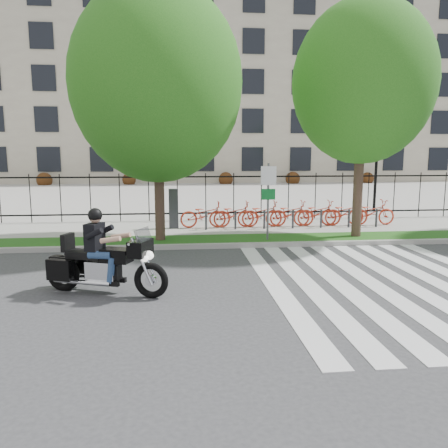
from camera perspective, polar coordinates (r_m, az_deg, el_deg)
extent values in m
plane|color=#333336|center=(9.75, -6.20, -8.37)|extent=(120.00, 120.00, 0.00)
cube|color=#98978F|center=(13.71, -6.11, -2.97)|extent=(60.00, 0.20, 0.15)
cube|color=#195314|center=(14.54, -6.10, -2.28)|extent=(60.00, 1.50, 0.15)
cube|color=#ACAAA1|center=(17.00, -6.06, -0.64)|extent=(60.00, 3.50, 0.15)
cube|color=#ACAAA1|center=(34.43, -5.97, 4.18)|extent=(80.00, 34.00, 0.10)
cube|color=#A29682|center=(54.78, -6.11, 16.38)|extent=(60.00, 20.00, 20.00)
cylinder|color=black|center=(23.52, 19.22, 6.29)|extent=(0.14, 0.14, 4.00)
cylinder|color=black|center=(23.52, 19.46, 10.91)|extent=(0.06, 0.70, 0.70)
sphere|color=white|center=(23.38, 18.68, 11.21)|extent=(0.36, 0.36, 0.36)
sphere|color=white|center=(23.67, 20.25, 11.10)|extent=(0.36, 0.36, 0.36)
cylinder|color=#33231B|center=(14.32, -8.45, 4.58)|extent=(0.32, 0.32, 3.35)
ellipsoid|color=#195C15|center=(14.45, -8.76, 17.70)|extent=(5.37, 5.37, 6.18)
cylinder|color=#33231B|center=(15.51, 17.13, 5.30)|extent=(0.32, 0.32, 3.72)
ellipsoid|color=#195C15|center=(15.66, 17.70, 17.23)|extent=(4.62, 4.62, 5.31)
cube|color=#2D2D33|center=(16.64, -6.60, 2.01)|extent=(0.35, 0.25, 1.50)
imported|color=red|center=(16.69, -2.46, 1.23)|extent=(1.92, 0.67, 1.01)
cylinder|color=#2D2D33|center=(16.22, -2.36, 0.46)|extent=(0.08, 0.08, 0.70)
imported|color=red|center=(16.79, 1.29, 1.28)|extent=(1.92, 0.67, 1.01)
cylinder|color=#2D2D33|center=(16.32, 1.50, 0.52)|extent=(0.08, 0.08, 0.70)
imported|color=red|center=(16.96, 4.98, 1.33)|extent=(1.92, 0.67, 1.01)
cylinder|color=#2D2D33|center=(16.50, 5.29, 0.57)|extent=(0.08, 0.08, 0.70)
imported|color=red|center=(17.20, 8.58, 1.37)|extent=(1.92, 0.67, 1.01)
cylinder|color=#2D2D33|center=(16.74, 8.99, 0.62)|extent=(0.08, 0.08, 0.70)
imported|color=red|center=(17.50, 12.07, 1.40)|extent=(1.92, 0.67, 1.01)
cylinder|color=#2D2D33|center=(17.05, 12.57, 0.67)|extent=(0.08, 0.08, 0.70)
imported|color=red|center=(17.87, 15.43, 1.43)|extent=(1.92, 0.67, 1.01)
cylinder|color=#2D2D33|center=(17.43, 16.00, 0.71)|extent=(0.08, 0.08, 0.70)
imported|color=red|center=(18.30, 18.65, 1.45)|extent=(1.92, 0.67, 1.01)
cylinder|color=#2D2D33|center=(17.87, 19.28, 0.75)|extent=(0.08, 0.08, 0.70)
cylinder|color=#59595B|center=(14.28, 5.76, 2.90)|extent=(0.07, 0.07, 2.50)
cube|color=white|center=(14.18, 5.85, 6.30)|extent=(0.50, 0.03, 0.60)
cube|color=#0C6626|center=(14.22, 5.81, 3.89)|extent=(0.45, 0.03, 0.35)
torus|color=black|center=(9.11, -9.50, -7.27)|extent=(0.75, 0.40, 0.75)
torus|color=black|center=(10.12, -20.29, -6.07)|extent=(0.80, 0.43, 0.79)
cube|color=black|center=(9.04, -10.87, -3.10)|extent=(0.52, 0.68, 0.33)
cube|color=#26262B|center=(8.96, -10.48, -1.56)|extent=(0.34, 0.57, 0.33)
cube|color=silver|center=(9.57, -15.50, -5.95)|extent=(0.74, 0.58, 0.44)
cube|color=black|center=(9.33, -13.86, -4.00)|extent=(0.69, 0.56, 0.28)
cube|color=black|center=(9.69, -17.53, -3.81)|extent=(0.85, 0.64, 0.15)
cube|color=black|center=(9.88, -19.74, -2.26)|extent=(0.23, 0.38, 0.37)
cube|color=black|center=(9.73, -20.66, -5.63)|extent=(0.57, 0.36, 0.44)
cube|color=black|center=(10.25, -18.55, -4.79)|extent=(0.57, 0.36, 0.44)
cube|color=black|center=(9.49, -16.54, -1.60)|extent=(0.40, 0.50, 0.57)
sphere|color=tan|center=(9.41, -16.48, 0.87)|extent=(0.25, 0.25, 0.25)
sphere|color=black|center=(9.41, -16.49, 1.13)|extent=(0.29, 0.29, 0.29)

